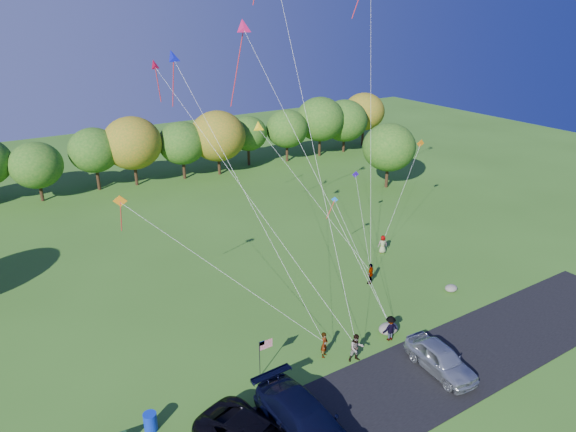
# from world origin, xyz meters

# --- Properties ---
(ground) EXTENTS (140.00, 140.00, 0.00)m
(ground) POSITION_xyz_m (0.00, 0.00, 0.00)
(ground) COLOR #32611B
(ground) RESTS_ON ground
(asphalt_lane) EXTENTS (44.00, 6.00, 0.06)m
(asphalt_lane) POSITION_xyz_m (0.00, -4.00, 0.03)
(asphalt_lane) COLOR black
(asphalt_lane) RESTS_ON ground
(treeline) EXTENTS (75.60, 28.03, 8.31)m
(treeline) POSITION_xyz_m (1.05, 36.12, 4.73)
(treeline) COLOR #3C2616
(treeline) RESTS_ON ground
(minivan_navy) EXTENTS (2.94, 6.75, 1.93)m
(minivan_navy) POSITION_xyz_m (-4.93, -4.23, 1.03)
(minivan_navy) COLOR black
(minivan_navy) RESTS_ON asphalt_lane
(minivan_silver) EXTENTS (2.24, 4.81, 1.59)m
(minivan_silver) POSITION_xyz_m (4.37, -4.10, 0.86)
(minivan_silver) COLOR #AAB1B5
(minivan_silver) RESTS_ON asphalt_lane
(flyer_a) EXTENTS (0.72, 0.68, 1.65)m
(flyer_a) POSITION_xyz_m (-0.41, 0.54, 0.83)
(flyer_a) COLOR #4C4C59
(flyer_a) RESTS_ON ground
(flyer_b) EXTENTS (1.04, 0.91, 1.80)m
(flyer_b) POSITION_xyz_m (0.92, -0.80, 0.90)
(flyer_b) COLOR #4C4C59
(flyer_b) RESTS_ON ground
(flyer_c) EXTENTS (1.16, 0.76, 1.68)m
(flyer_c) POSITION_xyz_m (4.02, -0.31, 0.84)
(flyer_c) COLOR #4C4C59
(flyer_c) RESTS_ON ground
(flyer_d) EXTENTS (1.04, 0.87, 1.67)m
(flyer_d) POSITION_xyz_m (7.66, 5.78, 0.83)
(flyer_d) COLOR #4C4C59
(flyer_d) RESTS_ON ground
(flyer_e) EXTENTS (0.90, 0.77, 1.57)m
(flyer_e) POSITION_xyz_m (11.98, 9.25, 0.79)
(flyer_e) COLOR #4C4C59
(flyer_e) RESTS_ON ground
(trash_barrel) EXTENTS (0.66, 0.66, 0.99)m
(trash_barrel) POSITION_xyz_m (-11.05, 0.40, 0.50)
(trash_barrel) COLOR #0C2AB4
(trash_barrel) RESTS_ON ground
(flag_assembly) EXTENTS (0.86, 0.56, 2.33)m
(flag_assembly) POSITION_xyz_m (-4.30, 0.99, 1.73)
(flag_assembly) COLOR black
(flag_assembly) RESTS_ON ground
(boulder_near) EXTENTS (1.35, 1.05, 0.67)m
(boulder_near) POSITION_xyz_m (4.44, 0.25, 0.34)
(boulder_near) COLOR gray
(boulder_near) RESTS_ON ground
(boulder_far) EXTENTS (0.97, 0.81, 0.50)m
(boulder_far) POSITION_xyz_m (11.93, 1.71, 0.25)
(boulder_far) COLOR gray
(boulder_far) RESTS_ON ground
(kites_aloft) EXTENTS (27.57, 7.79, 18.90)m
(kites_aloft) POSITION_xyz_m (1.77, 12.60, 17.16)
(kites_aloft) COLOR #D81858
(kites_aloft) RESTS_ON ground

